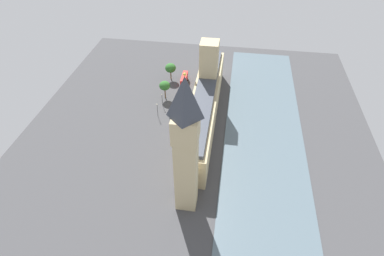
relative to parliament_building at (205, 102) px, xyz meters
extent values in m
plane|color=#424244|center=(1.99, 1.92, -8.44)|extent=(147.99, 147.99, 0.00)
cube|color=slate|center=(-26.32, 1.92, -8.32)|extent=(32.56, 133.19, 0.25)
cube|color=tan|center=(-0.01, 1.92, -1.71)|extent=(10.56, 77.99, 13.47)
cube|color=tan|center=(-0.01, -12.12, 6.91)|extent=(7.90, 7.90, 30.70)
cube|color=#383D47|center=(-0.01, 1.92, 5.83)|extent=(8.02, 74.87, 1.60)
cone|color=tan|center=(4.87, -33.18, 5.96)|extent=(1.20, 1.20, 1.86)
cone|color=tan|center=(4.87, -19.14, 6.19)|extent=(1.20, 1.20, 2.33)
cone|color=tan|center=(4.87, -5.10, 5.99)|extent=(1.20, 1.20, 1.92)
cone|color=tan|center=(4.87, 8.94, 6.33)|extent=(1.20, 1.20, 2.61)
cone|color=tan|center=(4.87, 22.97, 6.24)|extent=(1.20, 1.20, 2.43)
cone|color=tan|center=(4.87, 37.01, 6.29)|extent=(1.20, 1.20, 2.52)
cube|color=tan|center=(0.30, 47.08, 6.27)|extent=(6.63, 6.63, 29.42)
cube|color=tan|center=(0.30, 47.08, 24.99)|extent=(7.30, 7.30, 8.02)
cylinder|color=silver|center=(4.09, 47.08, 24.99)|extent=(0.25, 5.04, 5.04)
torus|color=black|center=(4.09, 47.08, 24.99)|extent=(0.24, 5.28, 5.28)
cylinder|color=silver|center=(0.30, 43.28, 24.99)|extent=(5.04, 0.25, 5.04)
torus|color=black|center=(0.30, 43.28, 24.99)|extent=(5.28, 0.24, 5.28)
pyramid|color=#383D47|center=(0.30, 47.08, 35.19)|extent=(7.30, 7.30, 12.39)
sphere|color=gold|center=(0.30, 47.08, 41.79)|extent=(0.80, 0.80, 0.80)
cube|color=red|center=(13.69, -25.84, -5.79)|extent=(2.63, 10.53, 4.20)
cube|color=black|center=(13.69, -25.84, -5.71)|extent=(2.69, 10.13, 0.70)
cylinder|color=black|center=(12.49, -22.18, -7.89)|extent=(0.36, 1.10, 1.10)
cylinder|color=black|center=(14.79, -22.15, -7.89)|extent=(0.36, 1.10, 1.10)
cylinder|color=black|center=(12.59, -29.53, -7.89)|extent=(0.36, 1.10, 1.10)
cylinder|color=black|center=(14.89, -29.50, -7.89)|extent=(0.36, 1.10, 1.10)
cube|color=#19472D|center=(14.63, 1.11, -7.73)|extent=(1.90, 4.64, 0.75)
cube|color=black|center=(14.64, 0.88, -7.03)|extent=(1.58, 2.60, 0.65)
cylinder|color=black|center=(13.77, 2.58, -8.10)|extent=(0.26, 0.68, 0.68)
cylinder|color=black|center=(15.47, 2.59, -8.10)|extent=(0.26, 0.68, 0.68)
cylinder|color=black|center=(13.79, -0.38, -8.10)|extent=(0.26, 0.68, 0.68)
cylinder|color=black|center=(15.50, -0.36, -8.10)|extent=(0.26, 0.68, 0.68)
cube|color=navy|center=(10.99, 11.33, -7.73)|extent=(2.13, 4.86, 0.75)
cube|color=black|center=(10.98, 11.09, -7.03)|extent=(1.71, 2.75, 0.65)
cylinder|color=black|center=(10.23, 12.90, -8.10)|extent=(0.29, 0.69, 0.68)
cylinder|color=black|center=(11.93, 12.80, -8.10)|extent=(0.29, 0.69, 0.68)
cylinder|color=black|center=(10.05, 9.86, -8.10)|extent=(0.29, 0.69, 0.68)
cylinder|color=black|center=(11.75, 9.76, -8.10)|extent=(0.29, 0.69, 0.68)
cylinder|color=maroon|center=(8.05, -11.55, -7.78)|extent=(0.45, 0.45, 1.32)
sphere|color=#8C6647|center=(8.05, -11.55, -7.00)|extent=(0.25, 0.25, 0.25)
cube|color=black|center=(8.05, -11.27, -7.72)|extent=(0.31, 0.11, 0.24)
cylinder|color=gray|center=(7.92, -9.43, -7.75)|extent=(0.63, 0.63, 1.39)
sphere|color=tan|center=(7.92, -9.43, -6.92)|extent=(0.27, 0.27, 0.27)
cube|color=#336B60|center=(7.78, -9.69, -7.68)|extent=(0.33, 0.24, 0.25)
cylinder|color=black|center=(8.31, 7.53, -7.73)|extent=(0.48, 0.48, 1.43)
sphere|color=beige|center=(8.31, 7.53, -6.87)|extent=(0.28, 0.28, 0.28)
cube|color=black|center=(8.01, 7.53, -7.65)|extent=(0.10, 0.33, 0.26)
cylinder|color=brown|center=(21.41, -29.26, -6.12)|extent=(0.56, 0.56, 4.63)
ellipsoid|color=#2D6628|center=(21.41, -29.26, -1.72)|extent=(5.56, 5.56, 4.73)
cylinder|color=brown|center=(20.77, -12.29, -5.99)|extent=(0.56, 0.56, 4.90)
ellipsoid|color=#2D6628|center=(20.77, -12.29, -1.59)|extent=(5.19, 5.19, 4.41)
cylinder|color=black|center=(20.70, -5.81, -5.46)|extent=(0.18, 0.18, 5.97)
sphere|color=#F2EAC6|center=(20.70, -5.81, -2.19)|extent=(0.56, 0.56, 0.56)
cylinder|color=black|center=(20.99, 2.51, -5.31)|extent=(0.18, 0.18, 6.27)
sphere|color=#F2EAC6|center=(20.99, 2.51, -1.89)|extent=(0.56, 0.56, 0.56)
camera|label=1|loc=(-11.10, 110.23, 80.36)|focal=29.26mm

